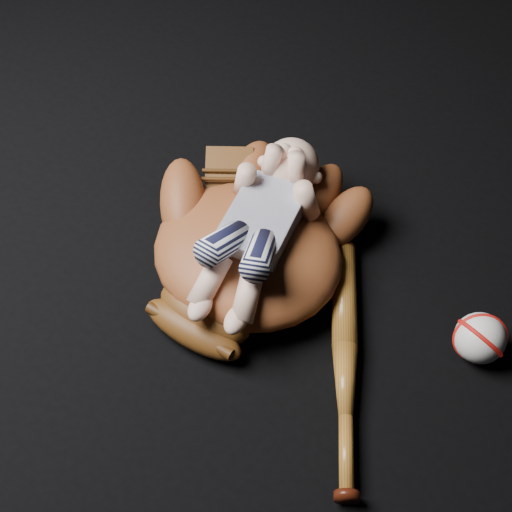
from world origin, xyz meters
name	(u,v)px	position (x,y,z in m)	size (l,w,h in m)	color
baseball_glove	(248,247)	(0.04, 0.07, 0.07)	(0.41, 0.46, 0.14)	#632D15
newborn_baby	(255,228)	(0.05, 0.07, 0.13)	(0.17, 0.38, 0.15)	#DBA78D
baseball_bat	(345,361)	(0.27, 0.00, 0.02)	(0.04, 0.45, 0.04)	brown
baseball	(480,338)	(0.43, 0.15, 0.04)	(0.08, 0.08, 0.08)	silver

